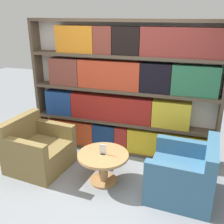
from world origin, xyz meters
TOP-DOWN VIEW (x-y plane):
  - ground_plane at (0.00, 0.00)m, footprint 14.00×14.00m
  - bookshelf at (0.03, 1.28)m, footprint 3.13×0.30m
  - armchair_left at (-1.11, 0.37)m, footprint 0.91×0.93m
  - armchair_right at (1.12, 0.37)m, footprint 0.88×0.90m
  - coffee_table at (0.00, 0.31)m, footprint 0.72×0.72m
  - table_sign at (0.00, 0.31)m, footprint 0.10×0.06m

SIDE VIEW (x-z plane):
  - ground_plane at x=0.00m, z-range 0.00..0.00m
  - armchair_left at x=-1.11m, z-range -0.12..0.69m
  - armchair_right at x=1.12m, z-range -0.12..0.69m
  - coffee_table at x=0.00m, z-range 0.10..0.55m
  - table_sign at x=0.00m, z-range 0.44..0.59m
  - bookshelf at x=0.03m, z-range -0.02..2.21m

